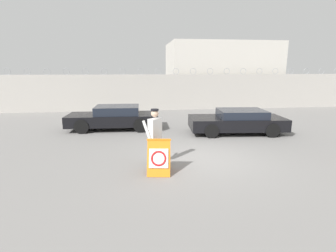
% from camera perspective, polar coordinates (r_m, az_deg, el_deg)
% --- Properties ---
extents(ground_plane, '(90.00, 90.00, 0.00)m').
position_cam_1_polar(ground_plane, '(9.27, 8.27, -7.00)').
color(ground_plane, gray).
extents(perimeter_wall, '(36.00, 0.30, 3.10)m').
position_cam_1_polar(perimeter_wall, '(19.79, -0.18, 7.37)').
color(perimeter_wall, '#ADA8A0').
rests_on(perimeter_wall, ground_plane).
extents(building_block, '(9.13, 5.70, 5.24)m').
position_cam_1_polar(building_block, '(24.31, 11.27, 11.12)').
color(building_block, beige).
rests_on(building_block, ground_plane).
extents(barricade_sign, '(0.78, 0.87, 1.05)m').
position_cam_1_polar(barricade_sign, '(7.80, -1.99, -6.64)').
color(barricade_sign, orange).
rests_on(barricade_sign, ground_plane).
extents(security_guard, '(0.66, 0.52, 1.83)m').
position_cam_1_polar(security_guard, '(8.31, -2.87, -1.73)').
color(security_guard, black).
rests_on(security_guard, ground_plane).
extents(parked_car_front_coupe, '(4.59, 2.03, 1.20)m').
position_cam_1_polar(parked_car_front_coupe, '(13.72, -11.65, 1.87)').
color(parked_car_front_coupe, black).
rests_on(parked_car_front_coupe, ground_plane).
extents(parked_car_rear_sedan, '(4.62, 2.28, 1.13)m').
position_cam_1_polar(parked_car_rear_sedan, '(13.05, 14.87, 1.05)').
color(parked_car_rear_sedan, black).
rests_on(parked_car_rear_sedan, ground_plane).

